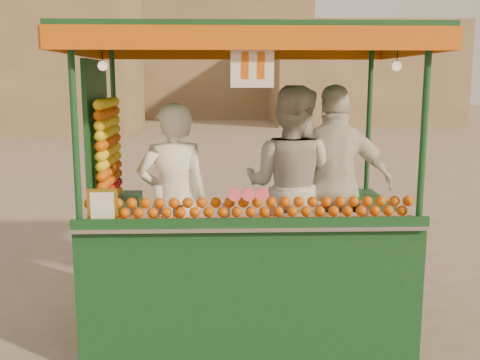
{
  "coord_description": "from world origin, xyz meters",
  "views": [
    {
      "loc": [
        -0.29,
        -5.02,
        2.24
      ],
      "look_at": [
        -0.11,
        -0.12,
        1.35
      ],
      "focal_mm": 41.74,
      "sensor_mm": 36.0,
      "label": 1
    }
  ],
  "objects_px": {
    "juice_cart": "(238,240)",
    "vendor_left": "(173,201)",
    "vendor_right": "(335,185)",
    "vendor_middle": "(290,186)"
  },
  "relations": [
    {
      "from": "juice_cart",
      "to": "vendor_left",
      "type": "distance_m",
      "value": 0.67
    },
    {
      "from": "vendor_right",
      "to": "vendor_middle",
      "type": "bearing_deg",
      "value": 0.07
    },
    {
      "from": "vendor_left",
      "to": "vendor_right",
      "type": "xyz_separation_m",
      "value": [
        1.5,
        0.27,
        0.08
      ]
    },
    {
      "from": "juice_cart",
      "to": "vendor_middle",
      "type": "height_order",
      "value": "juice_cart"
    },
    {
      "from": "juice_cart",
      "to": "vendor_middle",
      "type": "bearing_deg",
      "value": 39.78
    },
    {
      "from": "vendor_left",
      "to": "vendor_middle",
      "type": "relative_size",
      "value": 0.92
    },
    {
      "from": "vendor_middle",
      "to": "vendor_right",
      "type": "distance_m",
      "value": 0.43
    },
    {
      "from": "vendor_middle",
      "to": "vendor_right",
      "type": "bearing_deg",
      "value": -153.85
    },
    {
      "from": "juice_cart",
      "to": "vendor_middle",
      "type": "xyz_separation_m",
      "value": [
        0.5,
        0.42,
        0.39
      ]
    },
    {
      "from": "vendor_left",
      "to": "vendor_middle",
      "type": "distance_m",
      "value": 1.11
    }
  ]
}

